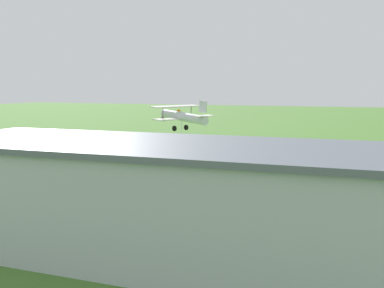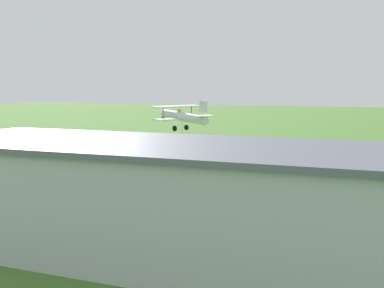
{
  "view_description": "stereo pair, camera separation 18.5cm",
  "coord_description": "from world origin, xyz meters",
  "views": [
    {
      "loc": [
        -17.51,
        53.29,
        10.02
      ],
      "look_at": [
        -0.18,
        10.43,
        4.33
      ],
      "focal_mm": 42.88,
      "sensor_mm": 36.0,
      "label": 1
    },
    {
      "loc": [
        -17.68,
        53.22,
        10.02
      ],
      "look_at": [
        -0.18,
        10.43,
        4.33
      ],
      "focal_mm": 42.88,
      "sensor_mm": 36.0,
      "label": 2
    }
  ],
  "objects": [
    {
      "name": "ground_plane",
      "position": [
        0.0,
        0.0,
        0.0
      ],
      "size": [
        400.0,
        400.0,
        0.0
      ],
      "primitive_type": "plane",
      "color": "#47752D"
    },
    {
      "name": "hangar",
      "position": [
        -5.38,
        28.94,
        3.4
      ],
      "size": [
        30.59,
        11.72,
        6.77
      ],
      "color": "#B7BCC6",
      "rests_on": "ground_plane"
    },
    {
      "name": "biplane",
      "position": [
        3.54,
        4.29,
        6.75
      ],
      "size": [
        7.83,
        7.23,
        3.62
      ],
      "color": "silver"
    },
    {
      "name": "car_silver",
      "position": [
        8.41,
        15.4,
        0.87
      ],
      "size": [
        2.12,
        4.26,
        1.69
      ],
      "color": "#B7B7BC",
      "rests_on": "ground_plane"
    },
    {
      "name": "car_red",
      "position": [
        14.48,
        16.62,
        0.83
      ],
      "size": [
        2.14,
        4.01,
        1.61
      ],
      "color": "red",
      "rests_on": "ground_plane"
    },
    {
      "name": "person_watching_takeoff",
      "position": [
        -9.64,
        10.67,
        0.78
      ],
      "size": [
        0.52,
        0.52,
        1.58
      ],
      "color": "#33723F",
      "rests_on": "ground_plane"
    },
    {
      "name": "person_by_parked_cars",
      "position": [
        9.12,
        10.79,
        0.78
      ],
      "size": [
        0.54,
        0.54,
        1.58
      ],
      "color": "#B23333",
      "rests_on": "ground_plane"
    },
    {
      "name": "windsock",
      "position": [
        11.94,
        -13.62,
        5.82
      ],
      "size": [
        1.41,
        1.37,
        6.63
      ],
      "color": "silver",
      "rests_on": "ground_plane"
    }
  ]
}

